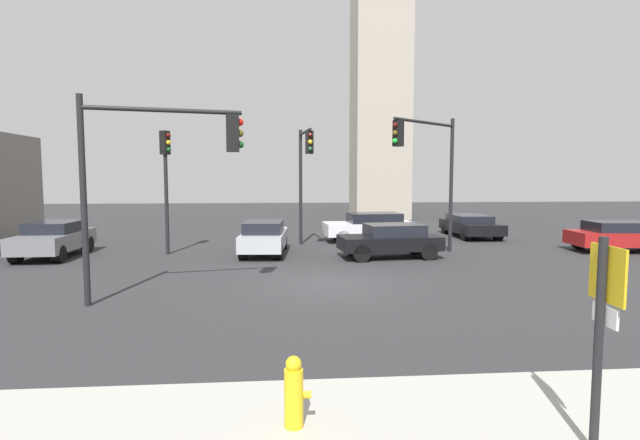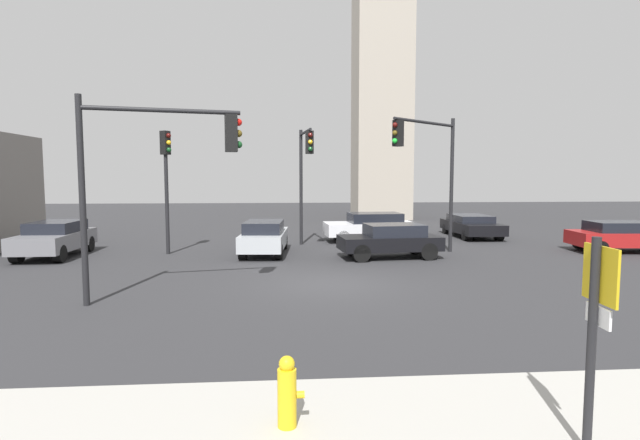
# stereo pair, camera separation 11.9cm
# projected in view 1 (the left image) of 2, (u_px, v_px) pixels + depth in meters

# --- Properties ---
(ground_plane) EXTENTS (99.03, 99.03, 0.00)m
(ground_plane) POSITION_uv_depth(u_px,v_px,m) (332.00, 284.00, 15.04)
(ground_plane) COLOR #2D2D30
(direction_sign) EXTENTS (0.14, 0.64, 2.48)m
(direction_sign) POSITION_uv_depth(u_px,v_px,m) (602.00, 322.00, 5.41)
(direction_sign) COLOR black
(direction_sign) RESTS_ON ground_plane
(traffic_light_0) EXTENTS (0.55, 2.80, 5.60)m
(traffic_light_0) POSITION_uv_depth(u_px,v_px,m) (305.00, 163.00, 22.48)
(traffic_light_0) COLOR black
(traffic_light_0) RESTS_ON ground_plane
(traffic_light_1) EXTENTS (0.49, 0.44, 5.27)m
(traffic_light_1) POSITION_uv_depth(u_px,v_px,m) (166.00, 169.00, 20.62)
(traffic_light_1) COLOR black
(traffic_light_1) RESTS_ON ground_plane
(traffic_light_2) EXTENTS (4.05, 1.01, 5.36)m
(traffic_light_2) POSITION_uv_depth(u_px,v_px,m) (159.00, 157.00, 12.64)
(traffic_light_2) COLOR black
(traffic_light_2) RESTS_ON ground_plane
(traffic_light_3) EXTENTS (3.33, 2.70, 5.87)m
(traffic_light_3) POSITION_uv_depth(u_px,v_px,m) (428.00, 156.00, 20.07)
(traffic_light_3) COLOR black
(traffic_light_3) RESTS_ON ground_plane
(fire_hydrant) EXTENTS (0.34, 0.24, 0.92)m
(fire_hydrant) POSITION_uv_depth(u_px,v_px,m) (294.00, 393.00, 6.07)
(fire_hydrant) COLOR gold
(fire_hydrant) RESTS_ON ground_plane
(car_0) EXTENTS (1.97, 4.28, 1.47)m
(car_0) POSITION_uv_depth(u_px,v_px,m) (54.00, 238.00, 20.10)
(car_0) COLOR slate
(car_0) RESTS_ON ground_plane
(car_1) EXTENTS (2.06, 4.37, 1.44)m
(car_1) POSITION_uv_depth(u_px,v_px,m) (264.00, 237.00, 20.81)
(car_1) COLOR #ADB2B7
(car_1) RESTS_ON ground_plane
(car_2) EXTENTS (4.22, 2.24, 1.39)m
(car_2) POSITION_uv_depth(u_px,v_px,m) (391.00, 240.00, 19.89)
(car_2) COLOR black
(car_2) RESTS_ON ground_plane
(car_3) EXTENTS (4.54, 2.28, 1.36)m
(car_3) POSITION_uv_depth(u_px,v_px,m) (621.00, 236.00, 21.53)
(car_3) COLOR maroon
(car_3) RESTS_ON ground_plane
(car_4) EXTENTS (4.81, 2.35, 1.47)m
(car_4) POSITION_uv_depth(u_px,v_px,m) (371.00, 226.00, 25.18)
(car_4) COLOR silver
(car_4) RESTS_ON ground_plane
(car_5) EXTENTS (2.16, 4.76, 1.22)m
(car_5) POSITION_uv_depth(u_px,v_px,m) (470.00, 225.00, 27.04)
(car_5) COLOR black
(car_5) RESTS_ON ground_plane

